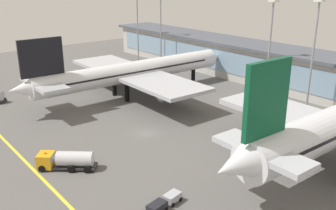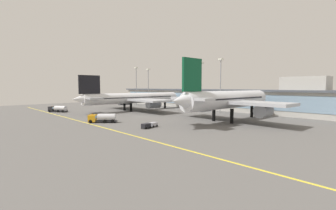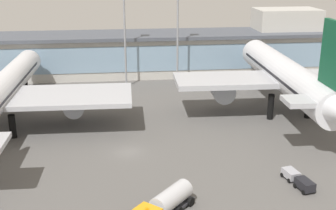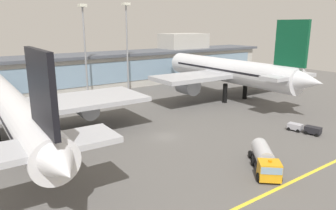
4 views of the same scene
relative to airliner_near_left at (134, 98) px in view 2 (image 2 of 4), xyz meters
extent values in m
plane|color=#5B5956|center=(21.28, -11.46, -5.97)|extent=(197.07, 197.07, 0.00)
cube|color=yellow|center=(21.28, -33.46, -5.96)|extent=(157.65, 0.50, 0.01)
cube|color=beige|center=(21.28, 35.13, -1.22)|extent=(140.76, 12.00, 9.49)
cube|color=#84A3BC|center=(21.28, 29.08, -0.75)|extent=(135.13, 0.20, 6.08)
cube|color=#4C515B|center=(21.28, 35.13, 3.92)|extent=(143.76, 14.00, 0.80)
cube|color=beige|center=(63.51, 37.13, 6.52)|extent=(16.00, 10.00, 6.00)
cylinder|color=black|center=(-3.02, -3.44, -4.01)|extent=(1.10, 1.10, 3.92)
cylinder|color=black|center=(2.85, -3.58, -4.01)|extent=(1.10, 1.10, 3.92)
cylinder|color=black|center=(0.49, 20.01, -4.01)|extent=(1.10, 1.10, 3.92)
cylinder|color=silver|center=(0.01, 0.58, 0.15)|extent=(6.14, 51.26, 4.89)
cone|color=silver|center=(0.67, 27.61, 0.15)|extent=(4.76, 4.52, 4.65)
cone|color=silver|center=(-0.65, -26.70, 0.52)|extent=(4.29, 5.48, 4.16)
cube|color=#84A3BC|center=(0.59, 24.10, 1.01)|extent=(3.75, 3.51, 1.47)
cube|color=black|center=(0.01, 0.58, 0.52)|extent=(5.99, 43.07, 0.39)
cube|color=#B7BAC1|center=(0.01, 0.58, -0.46)|extent=(44.77, 13.35, 0.78)
cylinder|color=#999EA8|center=(-12.39, 2.72, -2.40)|extent=(3.59, 6.73, 3.43)
cylinder|color=#999EA8|center=(12.51, 2.12, -2.40)|extent=(3.59, 6.73, 3.43)
cube|color=black|center=(-0.53, -21.92, 6.51)|extent=(0.81, 9.22, 7.83)
cube|color=#B7BAC1|center=(-0.53, -21.92, 0.88)|extent=(14.37, 5.97, 0.63)
cylinder|color=black|center=(47.15, -0.05, -3.64)|extent=(1.10, 1.10, 4.66)
cylinder|color=black|center=(54.14, -0.25, -3.64)|extent=(1.10, 1.10, 4.66)
cylinder|color=black|center=(51.18, 18.60, -3.64)|extent=(1.10, 1.10, 4.66)
cylinder|color=silver|center=(50.74, 3.11, 1.32)|extent=(6.99, 40.93, 5.83)
cone|color=silver|center=(51.37, 25.24, 1.32)|extent=(5.69, 5.40, 5.54)
cone|color=silver|center=(50.10, -19.31, 1.76)|extent=(5.14, 6.55, 4.96)
cube|color=#84A3BC|center=(51.27, 21.86, 2.34)|extent=(4.49, 4.20, 1.75)
cube|color=black|center=(50.74, 3.11, 1.76)|extent=(6.86, 34.41, 0.47)
cube|color=#B7BAC1|center=(50.74, 3.11, 0.59)|extent=(41.03, 10.95, 0.93)
cylinder|color=#999EA8|center=(39.37, 4.90, -1.71)|extent=(4.23, 5.42, 4.08)
cylinder|color=#999EA8|center=(62.19, 4.25, -1.71)|extent=(4.23, 5.42, 4.08)
cube|color=#0C4C2D|center=(50.23, -14.83, 8.90)|extent=(0.91, 7.36, 9.33)
cube|color=#B7BAC1|center=(50.23, -14.83, 2.19)|extent=(13.17, 4.86, 0.75)
cylinder|color=black|center=(-20.26, -32.31, -5.42)|extent=(1.09, 0.84, 1.10)
cylinder|color=black|center=(-21.65, -30.11, -5.42)|extent=(1.09, 0.84, 1.10)
cylinder|color=black|center=(-16.46, -29.91, -5.42)|extent=(1.09, 0.84, 1.10)
cylinder|color=black|center=(-17.84, -27.71, -5.42)|extent=(1.09, 0.84, 1.10)
cylinder|color=black|center=(-14.32, -28.56, -5.42)|extent=(1.09, 0.84, 1.10)
cylinder|color=black|center=(-15.71, -26.36, -5.42)|extent=(1.09, 0.84, 1.10)
cube|color=#2D2D33|center=(-17.30, -28.91, -5.52)|extent=(7.64, 6.02, 0.30)
cube|color=black|center=(-20.73, -31.07, -4.57)|extent=(3.37, 3.45, 2.20)
cube|color=#84A3BC|center=(-20.73, -31.07, -4.08)|extent=(3.39, 3.41, 0.88)
cylinder|color=silver|center=(-16.84, -28.62, -4.22)|extent=(5.95, 4.92, 2.30)
cube|color=orange|center=(-20.73, -31.07, -3.35)|extent=(0.30, 0.40, 0.20)
cylinder|color=black|center=(23.38, -32.69, -5.42)|extent=(0.96, 1.02, 1.10)
cylinder|color=black|center=(21.44, -30.96, -5.42)|extent=(0.96, 1.02, 1.10)
cylinder|color=black|center=(26.38, -29.33, -5.42)|extent=(0.96, 1.02, 1.10)
cylinder|color=black|center=(24.44, -27.60, -5.42)|extent=(0.96, 1.02, 1.10)
cylinder|color=black|center=(28.06, -27.46, -5.42)|extent=(0.96, 1.02, 1.10)
cylinder|color=black|center=(26.12, -25.72, -5.42)|extent=(0.96, 1.02, 1.10)
cube|color=#2D2D33|center=(25.29, -28.60, -5.52)|extent=(6.78, 7.20, 0.30)
cube|color=orange|center=(22.59, -31.62, -4.57)|extent=(3.50, 3.48, 2.20)
cube|color=#84A3BC|center=(22.59, -31.62, -4.08)|extent=(3.48, 3.48, 0.88)
cylinder|color=silver|center=(25.65, -28.20, -4.22)|extent=(5.43, 5.69, 2.30)
cube|color=orange|center=(22.59, -31.62, -3.35)|extent=(0.30, 0.40, 0.20)
cylinder|color=black|center=(43.71, -26.22, -5.67)|extent=(0.31, 0.63, 0.60)
cylinder|color=black|center=(42.24, -26.52, -5.67)|extent=(0.31, 0.63, 0.60)
cylinder|color=black|center=(43.35, -24.43, -5.67)|extent=(0.31, 0.63, 0.60)
cylinder|color=black|center=(41.88, -24.73, -5.67)|extent=(0.31, 0.63, 0.60)
cube|color=black|center=(42.80, -25.48, -5.12)|extent=(1.98, 2.85, 1.10)
cylinder|color=black|center=(43.09, -23.11, -5.67)|extent=(0.30, 0.62, 0.60)
cylinder|color=black|center=(41.62, -23.41, -5.67)|extent=(0.30, 0.62, 0.60)
cylinder|color=black|center=(42.75, -21.46, -5.67)|extent=(0.30, 0.62, 0.60)
cylinder|color=black|center=(41.28, -21.76, -5.67)|extent=(0.30, 0.62, 0.60)
cube|color=#A8A8B2|center=(42.19, -22.44, -5.17)|extent=(1.95, 2.65, 1.00)
cube|color=#2D2D33|center=(42.48, -23.91, -5.52)|extent=(0.22, 0.61, 0.08)
cylinder|color=gray|center=(33.46, 23.66, 5.74)|extent=(0.44, 0.44, 23.41)
cube|color=silver|center=(33.46, 23.66, 17.79)|extent=(1.80, 1.80, 0.70)
cylinder|color=gray|center=(-28.18, 21.46, 5.64)|extent=(0.44, 0.44, 23.21)
cube|color=silver|center=(-28.18, 21.46, 17.59)|extent=(1.80, 1.80, 0.70)
cylinder|color=gray|center=(21.88, 24.36, 5.40)|extent=(0.44, 0.44, 22.73)
cube|color=silver|center=(21.88, 24.36, 17.11)|extent=(1.80, 1.80, 0.70)
cylinder|color=gray|center=(-20.07, 24.74, 4.99)|extent=(0.44, 0.44, 21.92)
cube|color=silver|center=(-20.07, 24.74, 16.31)|extent=(1.80, 1.80, 0.70)
camera|label=1|loc=(75.40, -50.31, 22.73)|focal=40.52mm
camera|label=2|loc=(93.18, -64.13, 5.55)|focal=24.69mm
camera|label=3|loc=(20.14, -71.74, 21.67)|focal=46.74mm
camera|label=4|loc=(-7.84, -52.97, 12.60)|focal=33.71mm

